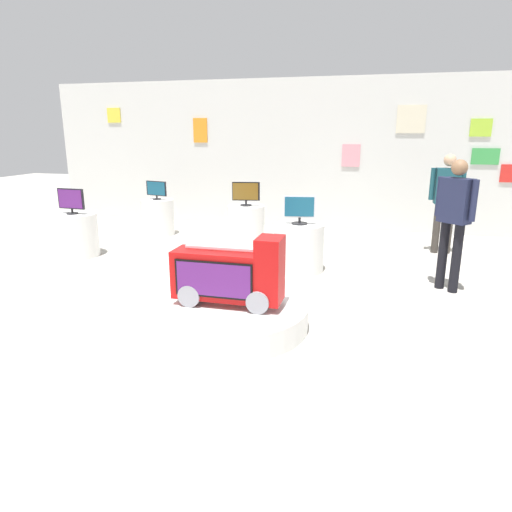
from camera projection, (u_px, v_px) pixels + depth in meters
name	position (u px, v px, depth m)	size (l,w,h in m)	color
ground_plane	(205.00, 312.00, 5.33)	(30.00, 30.00, 0.00)	#B2ADA3
back_wall_display	(292.00, 154.00, 9.78)	(11.18, 0.13, 3.11)	silver
main_display_pedestal	(228.00, 315.00, 4.91)	(1.71, 1.71, 0.26)	silver
novelty_firetruck_tv	(230.00, 277.00, 4.78)	(1.16, 0.42, 0.76)	gray
display_pedestal_left_rear	(246.00, 225.00, 8.50)	(0.68, 0.68, 0.72)	silver
tv_on_left_rear	(246.00, 193.00, 8.34)	(0.50, 0.20, 0.43)	black
display_pedestal_center_rear	(299.00, 248.00, 6.83)	(0.74, 0.74, 0.72)	silver
tv_on_center_rear	(300.00, 209.00, 6.68)	(0.46, 0.23, 0.42)	black
display_pedestal_right_rear	(158.00, 217.00, 9.26)	(0.65, 0.65, 0.72)	silver
tv_on_right_rear	(156.00, 189.00, 9.11)	(0.48, 0.17, 0.37)	black
display_pedestal_far_right	(75.00, 235.00, 7.66)	(0.76, 0.76, 0.72)	silver
tv_on_far_right	(71.00, 200.00, 7.50)	(0.49, 0.18, 0.42)	black
shopper_browsing_near_truck	(454.00, 215.00, 5.82)	(0.44, 0.40, 1.71)	black
shopper_browsing_rear	(446.00, 196.00, 7.68)	(0.56, 0.22, 1.68)	#38332D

